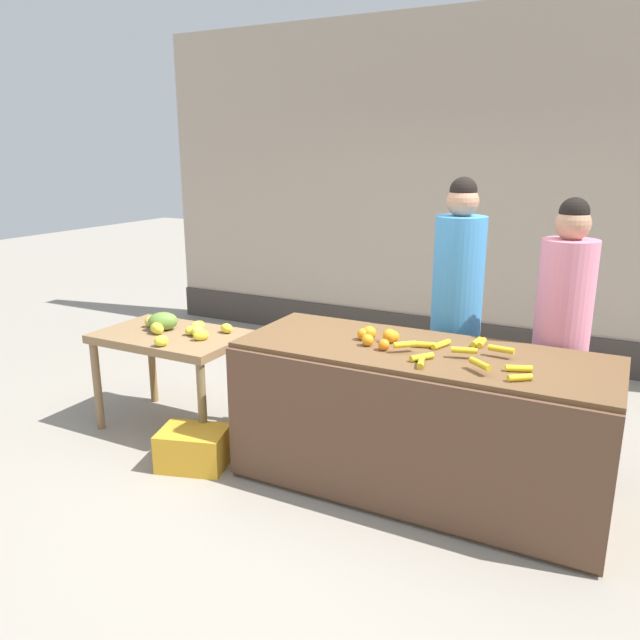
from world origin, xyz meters
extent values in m
plane|color=gray|center=(0.00, 0.00, 0.00)|extent=(24.00, 24.00, 0.00)
cube|color=tan|center=(0.00, 2.83, 1.68)|extent=(7.02, 0.20, 3.36)
cube|color=#3F3833|center=(0.00, 2.72, 0.18)|extent=(7.02, 0.04, 0.36)
cube|color=brown|center=(0.50, 0.00, 0.45)|extent=(2.22, 0.83, 0.91)
cube|color=brown|center=(0.50, -0.43, 0.45)|extent=(2.22, 0.03, 0.85)
cube|color=olive|center=(-1.42, 0.00, 0.72)|extent=(1.08, 0.69, 0.06)
cylinder|color=#8B6B4B|center=(-1.91, -0.30, 0.34)|extent=(0.06, 0.06, 0.69)
cylinder|color=olive|center=(-0.93, -0.30, 0.34)|extent=(0.06, 0.06, 0.69)
cylinder|color=olive|center=(-1.91, 0.30, 0.34)|extent=(0.06, 0.06, 0.69)
cylinder|color=#8D734D|center=(-0.93, 0.30, 0.34)|extent=(0.06, 0.06, 0.69)
cylinder|color=gold|center=(0.50, 0.04, 0.92)|extent=(0.14, 0.07, 0.04)
cylinder|color=gold|center=(0.80, 0.24, 0.92)|extent=(0.04, 0.13, 0.04)
cylinder|color=yellow|center=(0.59, 0.09, 0.92)|extent=(0.08, 0.16, 0.04)
cylinder|color=gold|center=(1.11, -0.27, 0.92)|extent=(0.12, 0.11, 0.04)
cylinder|color=gold|center=(0.56, -0.19, 0.92)|extent=(0.12, 0.14, 0.04)
cylinder|color=gold|center=(0.58, -0.27, 0.92)|extent=(0.07, 0.15, 0.04)
cylinder|color=gold|center=(0.77, 0.24, 0.92)|extent=(0.04, 0.13, 0.04)
cylinder|color=yellow|center=(1.08, -0.13, 0.92)|extent=(0.14, 0.09, 0.04)
cylinder|color=gold|center=(0.76, -0.05, 0.96)|extent=(0.15, 0.07, 0.04)
cylinder|color=gold|center=(0.90, -0.24, 0.96)|extent=(0.14, 0.12, 0.04)
cylinder|color=gold|center=(0.95, 0.07, 0.96)|extent=(0.15, 0.05, 0.04)
cylinder|color=yellow|center=(0.43, -0.10, 0.96)|extent=(0.13, 0.11, 0.04)
sphere|color=orange|center=(0.18, -0.08, 0.94)|extent=(0.07, 0.07, 0.07)
sphere|color=orange|center=(0.30, 0.06, 0.94)|extent=(0.07, 0.07, 0.07)
sphere|color=orange|center=(0.15, 0.04, 0.95)|extent=(0.09, 0.09, 0.09)
sphere|color=orange|center=(0.30, -0.12, 0.94)|extent=(0.07, 0.07, 0.07)
sphere|color=orange|center=(0.11, 0.02, 0.94)|extent=(0.08, 0.08, 0.08)
sphere|color=orange|center=(0.28, 0.04, 0.95)|extent=(0.09, 0.09, 0.09)
ellipsoid|color=yellow|center=(-1.11, -0.04, 0.79)|extent=(0.13, 0.14, 0.08)
ellipsoid|color=gold|center=(-1.25, 0.02, 0.78)|extent=(0.11, 0.12, 0.07)
ellipsoid|color=#E2C847|center=(-1.66, 0.06, 0.79)|extent=(0.11, 0.12, 0.09)
ellipsoid|color=yellow|center=(-1.28, 0.15, 0.78)|extent=(0.10, 0.13, 0.07)
ellipsoid|color=yellow|center=(-1.06, 0.19, 0.78)|extent=(0.12, 0.10, 0.07)
ellipsoid|color=yellow|center=(-1.49, -0.07, 0.79)|extent=(0.13, 0.10, 0.09)
ellipsoid|color=#E3DE4B|center=(-1.18, 0.01, 0.79)|extent=(0.12, 0.12, 0.08)
ellipsoid|color=yellow|center=(-1.27, -0.28, 0.79)|extent=(0.12, 0.13, 0.08)
ellipsoid|color=olive|center=(-1.52, 0.03, 0.82)|extent=(0.26, 0.24, 0.14)
cylinder|color=#33333D|center=(0.52, 0.66, 0.37)|extent=(0.29, 0.29, 0.74)
cylinder|color=#3F8CCC|center=(0.52, 0.66, 1.19)|extent=(0.34, 0.34, 0.90)
sphere|color=tan|center=(0.52, 0.66, 1.73)|extent=(0.21, 0.21, 0.21)
sphere|color=black|center=(0.52, 0.66, 1.80)|extent=(0.18, 0.18, 0.18)
cylinder|color=#33333D|center=(1.21, 0.62, 0.34)|extent=(0.29, 0.29, 0.69)
cylinder|color=pink|center=(1.21, 0.62, 1.11)|extent=(0.34, 0.34, 0.84)
sphere|color=tan|center=(1.21, 0.62, 1.63)|extent=(0.21, 0.21, 0.21)
sphere|color=black|center=(1.21, 0.62, 1.69)|extent=(0.18, 0.18, 0.18)
cube|color=gold|center=(-0.91, -0.44, 0.13)|extent=(0.51, 0.43, 0.26)
ellipsoid|color=tan|center=(-0.63, 0.69, 0.25)|extent=(0.38, 0.42, 0.50)
camera|label=1|loc=(1.56, -3.37, 2.04)|focal=34.52mm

